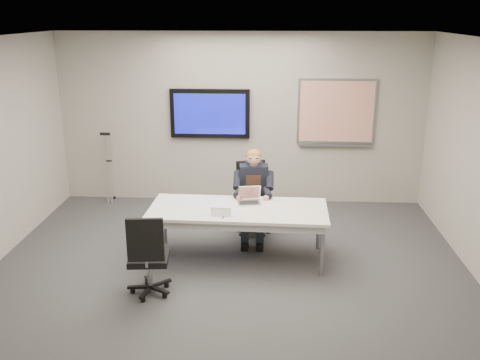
# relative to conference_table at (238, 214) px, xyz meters

# --- Properties ---
(floor) EXTENTS (6.00, 6.00, 0.02)m
(floor) POSITION_rel_conference_table_xyz_m (-0.09, -0.73, -0.62)
(floor) COLOR #323234
(floor) RESTS_ON ground
(ceiling) EXTENTS (6.00, 6.00, 0.02)m
(ceiling) POSITION_rel_conference_table_xyz_m (-0.09, -0.73, 2.18)
(ceiling) COLOR silver
(ceiling) RESTS_ON wall_back
(wall_back) EXTENTS (6.00, 0.02, 2.80)m
(wall_back) POSITION_rel_conference_table_xyz_m (-0.09, 2.27, 0.78)
(wall_back) COLOR #A8A298
(wall_back) RESTS_ON ground
(wall_front) EXTENTS (6.00, 0.02, 2.80)m
(wall_front) POSITION_rel_conference_table_xyz_m (-0.09, -3.73, 0.78)
(wall_front) COLOR #A8A298
(wall_front) RESTS_ON ground
(conference_table) EXTENTS (2.29, 1.01, 0.70)m
(conference_table) POSITION_rel_conference_table_xyz_m (0.00, 0.00, 0.00)
(conference_table) COLOR white
(conference_table) RESTS_ON ground
(tv_display) EXTENTS (1.30, 0.09, 0.80)m
(tv_display) POSITION_rel_conference_table_xyz_m (-0.59, 2.22, 0.88)
(tv_display) COLOR black
(tv_display) RESTS_ON wall_back
(whiteboard) EXTENTS (1.25, 0.08, 1.10)m
(whiteboard) POSITION_rel_conference_table_xyz_m (1.46, 2.24, 0.91)
(whiteboard) COLOR gray
(whiteboard) RESTS_ON wall_back
(office_chair_far) EXTENTS (0.61, 0.61, 1.05)m
(office_chair_far) POSITION_rel_conference_table_xyz_m (0.16, 0.84, -0.29)
(office_chair_far) COLOR black
(office_chair_far) RESTS_ON ground
(office_chair_near) EXTENTS (0.52, 0.52, 1.00)m
(office_chair_near) POSITION_rel_conference_table_xyz_m (-0.95, -1.00, -0.31)
(office_chair_near) COLOR black
(office_chair_near) RESTS_ON ground
(seated_person) EXTENTS (0.41, 0.71, 1.28)m
(seated_person) POSITION_rel_conference_table_xyz_m (0.18, 0.59, -0.10)
(seated_person) COLOR #1D2431
(seated_person) RESTS_ON office_chair_far
(crutch) EXTENTS (0.36, 0.60, 1.30)m
(crutch) POSITION_rel_conference_table_xyz_m (-2.27, 2.07, 0.01)
(crutch) COLOR #AFB3B7
(crutch) RESTS_ON ground
(laptop) EXTENTS (0.32, 0.32, 0.21)m
(laptop) POSITION_rel_conference_table_xyz_m (0.13, 0.23, 0.13)
(laptop) COLOR #BDBCBF
(laptop) RESTS_ON conference_table
(name_tent) EXTENTS (0.25, 0.08, 0.10)m
(name_tent) POSITION_rel_conference_table_xyz_m (-0.20, -0.27, 0.13)
(name_tent) COLOR white
(name_tent) RESTS_ON conference_table
(pen) EXTENTS (0.04, 0.14, 0.01)m
(pen) POSITION_rel_conference_table_xyz_m (-0.16, -0.32, 0.09)
(pen) COLOR black
(pen) RESTS_ON conference_table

